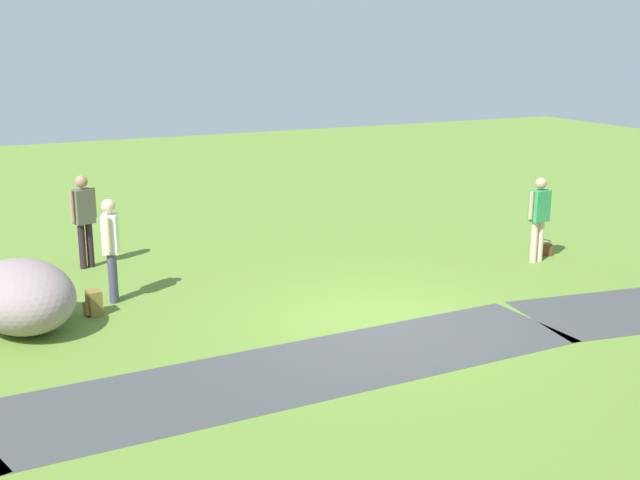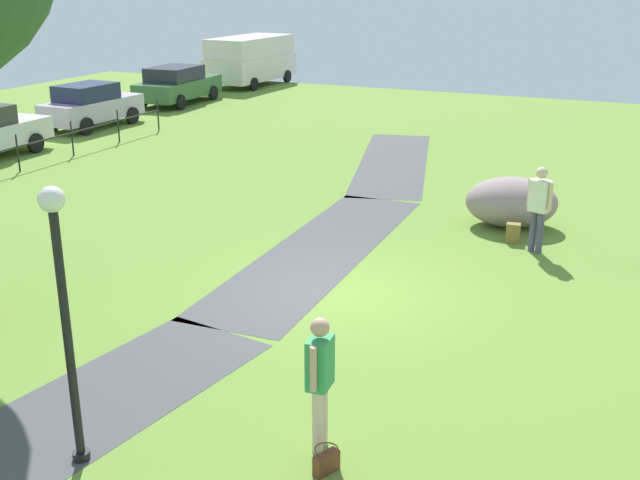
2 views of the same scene
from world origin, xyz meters
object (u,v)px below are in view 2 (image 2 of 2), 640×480
(backpack_by_boulder, at_px, (513,233))
(parked_suv_orange, at_px, (177,84))
(lamp_post, at_px, (63,297))
(parked_coupe_black, at_px, (91,105))
(delivery_van, at_px, (250,59))
(woman_with_handbag, at_px, (320,375))
(handbag_on_grass, at_px, (326,461))
(lawn_boulder, at_px, (511,202))
(man_near_boulder, at_px, (539,203))

(backpack_by_boulder, height_order, parked_suv_orange, parked_suv_orange)
(lamp_post, relative_size, parked_coupe_black, 0.83)
(parked_suv_orange, distance_m, delivery_van, 6.31)
(delivery_van, bearing_deg, lamp_post, -154.62)
(woman_with_handbag, distance_m, delivery_van, 31.08)
(backpack_by_boulder, distance_m, parked_suv_orange, 20.38)
(handbag_on_grass, bearing_deg, woman_with_handbag, 32.51)
(lawn_boulder, distance_m, man_near_boulder, 1.75)
(man_near_boulder, distance_m, parked_coupe_black, 18.04)
(lamp_post, bearing_deg, lawn_boulder, -14.30)
(handbag_on_grass, distance_m, parked_suv_orange, 26.35)
(lawn_boulder, distance_m, parked_coupe_black, 16.78)
(woman_with_handbag, distance_m, backpack_by_boulder, 8.42)
(lamp_post, bearing_deg, woman_with_handbag, -60.89)
(lawn_boulder, relative_size, parked_coupe_black, 0.59)
(handbag_on_grass, relative_size, parked_coupe_black, 0.09)
(handbag_on_grass, relative_size, delivery_van, 0.07)
(man_near_boulder, xyz_separation_m, delivery_van, (18.86, 16.88, 0.26))
(lamp_post, xyz_separation_m, man_near_boulder, (9.27, -3.54, -1.01))
(parked_coupe_black, bearing_deg, woman_with_handbag, -133.54)
(backpack_by_boulder, bearing_deg, parked_coupe_black, 68.34)
(lamp_post, relative_size, man_near_boulder, 1.87)
(man_near_boulder, xyz_separation_m, parked_coupe_black, (6.85, 16.69, -0.21))
(parked_suv_orange, bearing_deg, backpack_by_boulder, -126.56)
(woman_with_handbag, distance_m, handbag_on_grass, 0.96)
(parked_coupe_black, distance_m, parked_suv_orange, 5.72)
(woman_with_handbag, height_order, parked_suv_orange, woman_with_handbag)
(handbag_on_grass, bearing_deg, backpack_by_boulder, -2.26)
(handbag_on_grass, bearing_deg, man_near_boulder, -5.94)
(lamp_post, distance_m, handbag_on_grass, 3.39)
(lawn_boulder, height_order, delivery_van, delivery_van)
(lawn_boulder, xyz_separation_m, woman_with_handbag, (-9.43, 0.34, 0.42))
(lawn_boulder, distance_m, delivery_van, 23.69)
(woman_with_handbag, bearing_deg, backpack_by_boulder, -4.18)
(lamp_post, distance_m, parked_coupe_black, 20.84)
(lamp_post, relative_size, woman_with_handbag, 1.95)
(lamp_post, relative_size, delivery_van, 0.62)
(backpack_by_boulder, relative_size, delivery_van, 0.08)
(lamp_post, xyz_separation_m, lawn_boulder, (10.76, -2.74, -1.48))
(parked_coupe_black, bearing_deg, delivery_van, 0.92)
(man_near_boulder, relative_size, backpack_by_boulder, 4.33)
(parked_coupe_black, bearing_deg, man_near_boulder, -112.31)
(woman_with_handbag, xyz_separation_m, man_near_boulder, (7.93, -1.13, 0.05))
(backpack_by_boulder, bearing_deg, man_near_boulder, -129.29)
(man_near_boulder, distance_m, backpack_by_boulder, 1.06)
(handbag_on_grass, bearing_deg, lawn_boulder, -0.44)
(lamp_post, height_order, lawn_boulder, lamp_post)
(parked_coupe_black, distance_m, delivery_van, 12.02)
(lawn_boulder, bearing_deg, parked_coupe_black, 71.38)
(parked_suv_orange, bearing_deg, handbag_on_grass, -142.55)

